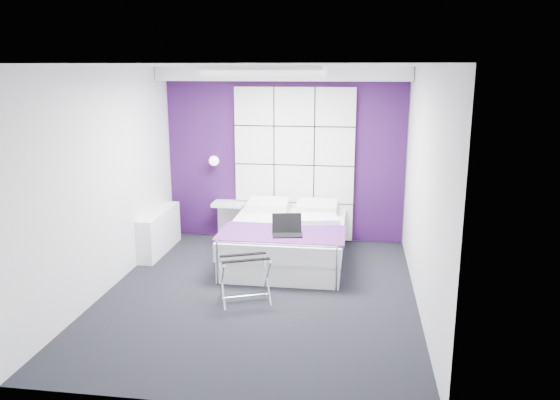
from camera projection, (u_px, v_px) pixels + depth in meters
The scene contains 15 objects.
floor at pixel (260, 294), 6.39m from camera, with size 4.40×4.40×0.00m, color black.
ceiling at pixel (257, 65), 5.78m from camera, with size 4.40×4.40×0.00m, color white.
wall_back at pixel (285, 155), 8.20m from camera, with size 3.60×3.60×0.00m, color silver.
wall_left at pixel (106, 181), 6.33m from camera, with size 4.40×4.40×0.00m, color silver.
wall_right at pixel (424, 190), 5.84m from camera, with size 4.40×4.40×0.00m, color silver.
accent_wall at pixel (285, 155), 8.19m from camera, with size 3.58×0.02×2.58m, color #300F41.
soffit at pixel (283, 74), 7.68m from camera, with size 3.58×0.50×0.20m, color white.
headboard at pixel (294, 165), 8.15m from camera, with size 1.80×0.08×2.30m, color silver, non-canonical shape.
skylight at pixel (267, 70), 6.37m from camera, with size 1.36×0.86×0.12m, color white, non-canonical shape.
wall_lamp at pixel (215, 160), 8.23m from camera, with size 0.15×0.15×0.15m, color white.
radiator at pixel (159, 231), 7.80m from camera, with size 0.22×1.20×0.60m, color white.
bed at pixel (287, 241), 7.43m from camera, with size 1.60×1.93×0.68m.
nightstand at pixel (228, 204), 8.32m from camera, with size 0.46×0.36×0.05m, color white.
luggage_rack at pixel (245, 279), 6.13m from camera, with size 0.53×0.39×0.52m.
laptop at pixel (288, 230), 6.83m from camera, with size 0.37×0.26×0.26m.
Camera 1 is at (1.08, -5.86, 2.56)m, focal length 35.00 mm.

